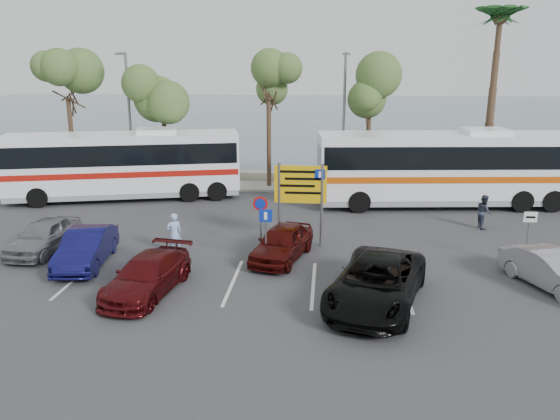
# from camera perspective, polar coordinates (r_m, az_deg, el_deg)

# --- Properties ---
(ground) EXTENTS (120.00, 120.00, 0.00)m
(ground) POSITION_cam_1_polar(r_m,az_deg,el_deg) (20.68, -1.16, -6.55)
(ground) COLOR #37373A
(ground) RESTS_ON ground
(kerb_strip) EXTENTS (44.00, 2.40, 0.15)m
(kerb_strip) POSITION_cam_1_polar(r_m,az_deg,el_deg) (34.00, 1.37, 2.42)
(kerb_strip) COLOR #9A988C
(kerb_strip) RESTS_ON ground
(seawall) EXTENTS (48.00, 0.80, 0.60)m
(seawall) POSITION_cam_1_polar(r_m,az_deg,el_deg) (35.90, 1.58, 3.49)
(seawall) COLOR gray
(seawall) RESTS_ON ground
(sea) EXTENTS (140.00, 140.00, 0.00)m
(sea) POSITION_cam_1_polar(r_m,az_deg,el_deg) (79.46, 3.56, 9.85)
(sea) COLOR #3A535E
(sea) RESTS_ON ground
(tree_far_left) EXTENTS (3.20, 3.20, 7.60)m
(tree_far_left) POSITION_cam_1_polar(r_m,az_deg,el_deg) (36.79, -21.42, 12.22)
(tree_far_left) COLOR #382619
(tree_far_left) RESTS_ON kerb_strip
(tree_left) EXTENTS (3.20, 3.20, 7.20)m
(tree_left) POSITION_cam_1_polar(r_m,az_deg,el_deg) (34.60, -12.21, 12.24)
(tree_left) COLOR #382619
(tree_left) RESTS_ON kerb_strip
(tree_mid) EXTENTS (3.20, 3.20, 8.00)m
(tree_mid) POSITION_cam_1_polar(r_m,az_deg,el_deg) (33.27, -1.20, 13.58)
(tree_mid) COLOR #382619
(tree_mid) RESTS_ON kerb_strip
(tree_right) EXTENTS (3.20, 3.20, 7.40)m
(tree_right) POSITION_cam_1_polar(r_m,az_deg,el_deg) (33.18, 9.41, 12.53)
(tree_right) COLOR #382619
(tree_right) RESTS_ON kerb_strip
(palm_tree) EXTENTS (4.80, 4.80, 11.20)m
(palm_tree) POSITION_cam_1_polar(r_m,az_deg,el_deg) (34.43, 22.00, 17.94)
(palm_tree) COLOR #382619
(palm_tree) RESTS_ON kerb_strip
(street_lamp_left) EXTENTS (0.45, 1.15, 8.01)m
(street_lamp_left) POSITION_cam_1_polar(r_m,az_deg,el_deg) (34.89, -15.50, 9.74)
(street_lamp_left) COLOR slate
(street_lamp_left) RESTS_ON kerb_strip
(street_lamp_right) EXTENTS (0.45, 1.15, 8.01)m
(street_lamp_right) POSITION_cam_1_polar(r_m,az_deg,el_deg) (32.74, 6.70, 9.84)
(street_lamp_right) COLOR slate
(street_lamp_right) RESTS_ON kerb_strip
(direction_sign) EXTENTS (2.20, 0.12, 3.60)m
(direction_sign) POSITION_cam_1_polar(r_m,az_deg,el_deg) (22.90, 2.17, 2.02)
(direction_sign) COLOR slate
(direction_sign) RESTS_ON ground
(sign_no_stop) EXTENTS (0.60, 0.08, 2.35)m
(sign_no_stop) POSITION_cam_1_polar(r_m,az_deg,el_deg) (22.47, -2.05, -0.49)
(sign_no_stop) COLOR slate
(sign_no_stop) RESTS_ON ground
(sign_parking) EXTENTS (0.50, 0.07, 2.25)m
(sign_parking) POSITION_cam_1_polar(r_m,az_deg,el_deg) (20.94, -1.50, -1.99)
(sign_parking) COLOR slate
(sign_parking) RESTS_ON ground
(sign_taxi) EXTENTS (0.50, 0.07, 2.20)m
(sign_taxi) POSITION_cam_1_polar(r_m,az_deg,el_deg) (22.83, 24.54, -2.06)
(sign_taxi) COLOR slate
(sign_taxi) RESTS_ON ground
(lane_markings) EXTENTS (12.02, 4.20, 0.01)m
(lane_markings) POSITION_cam_1_polar(r_m,az_deg,el_deg) (19.91, -4.77, -7.49)
(lane_markings) COLOR silver
(lane_markings) RESTS_ON ground
(coach_bus_left) EXTENTS (13.13, 5.76, 4.00)m
(coach_bus_left) POSITION_cam_1_polar(r_m,az_deg,el_deg) (32.25, -15.95, 4.34)
(coach_bus_left) COLOR white
(coach_bus_left) RESTS_ON ground
(coach_bus_right) EXTENTS (13.76, 4.26, 4.22)m
(coach_bus_right) POSITION_cam_1_polar(r_m,az_deg,el_deg) (30.76, 16.78, 3.95)
(coach_bus_right) COLOR white
(coach_bus_right) RESTS_ON ground
(car_silver_a) EXTENTS (1.88, 4.16, 1.39)m
(car_silver_a) POSITION_cam_1_polar(r_m,az_deg,el_deg) (24.66, -23.45, -2.48)
(car_silver_a) COLOR gray
(car_silver_a) RESTS_ON ground
(car_blue) EXTENTS (2.00, 4.40, 1.40)m
(car_blue) POSITION_cam_1_polar(r_m,az_deg,el_deg) (22.49, -19.59, -3.74)
(car_blue) COLOR #10104D
(car_blue) RESTS_ON ground
(car_maroon) EXTENTS (2.49, 4.66, 1.28)m
(car_maroon) POSITION_cam_1_polar(r_m,az_deg,el_deg) (19.26, -13.71, -6.66)
(car_maroon) COLOR #500D10
(car_maroon) RESTS_ON ground
(car_red) EXTENTS (2.67, 4.36, 1.39)m
(car_red) POSITION_cam_1_polar(r_m,az_deg,el_deg) (21.80, 0.22, -3.42)
(car_red) COLOR #450B09
(car_red) RESTS_ON ground
(suv_black) EXTENTS (4.05, 6.08, 1.55)m
(suv_black) POSITION_cam_1_polar(r_m,az_deg,el_deg) (18.11, 10.06, -7.43)
(suv_black) COLOR black
(suv_black) RESTS_ON ground
(car_silver_b) EXTENTS (2.89, 4.20, 1.31)m
(car_silver_b) POSITION_cam_1_polar(r_m,az_deg,el_deg) (21.36, 26.55, -5.64)
(car_silver_b) COLOR #9A9A9F
(car_silver_b) RESTS_ON ground
(pedestrian_near) EXTENTS (0.75, 0.66, 1.73)m
(pedestrian_near) POSITION_cam_1_polar(r_m,az_deg,el_deg) (22.75, -10.99, -2.44)
(pedestrian_near) COLOR #98AEDE
(pedestrian_near) RESTS_ON ground
(pedestrian_far) EXTENTS (0.67, 0.83, 1.61)m
(pedestrian_far) POSITION_cam_1_polar(r_m,az_deg,el_deg) (27.50, 20.52, -0.16)
(pedestrian_far) COLOR #303648
(pedestrian_far) RESTS_ON ground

